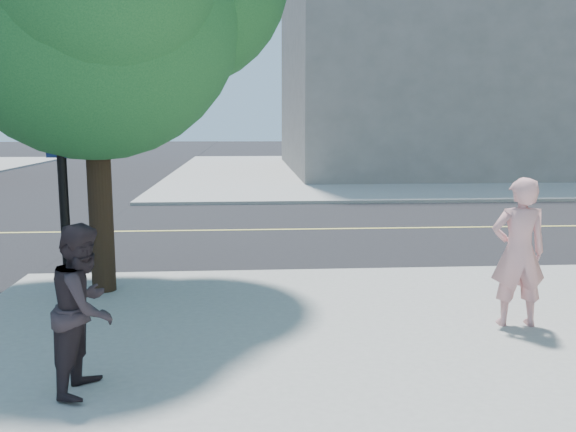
{
  "coord_description": "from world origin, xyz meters",
  "views": [
    {
      "loc": [
        2.66,
        -10.15,
        2.65
      ],
      "look_at": [
        3.25,
        -1.57,
        1.3
      ],
      "focal_mm": 37.89,
      "sensor_mm": 36.0,
      "label": 1
    }
  ],
  "objects": [
    {
      "name": "man_on_phone",
      "position": [
        6.0,
        -3.04,
        1.05
      ],
      "size": [
        0.71,
        0.49,
        1.86
      ],
      "primitive_type": "imported",
      "rotation": [
        0.0,
        0.0,
        3.07
      ],
      "color": "#D89394",
      "rests_on": "sidewalk_se"
    },
    {
      "name": "ground",
      "position": [
        0.0,
        0.0,
        0.0
      ],
      "size": [
        140.0,
        140.0,
        0.0
      ],
      "primitive_type": "plane",
      "color": "black",
      "rests_on": "ground"
    },
    {
      "name": "filler_ne",
      "position": [
        14.0,
        22.0,
        7.12
      ],
      "size": [
        18.0,
        16.0,
        14.0
      ],
      "primitive_type": "cube",
      "color": "slate",
      "rests_on": "sidewalk_ne"
    },
    {
      "name": "pedestrian",
      "position": [
        1.14,
        -4.56,
        0.92
      ],
      "size": [
        0.7,
        0.85,
        1.6
      ],
      "primitive_type": "imported",
      "rotation": [
        0.0,
        0.0,
        1.45
      ],
      "color": "#292024",
      "rests_on": "sidewalk_se"
    },
    {
      "name": "road_ew",
      "position": [
        0.0,
        4.5,
        0.01
      ],
      "size": [
        140.0,
        9.0,
        0.01
      ],
      "primitive_type": "cube",
      "color": "black",
      "rests_on": "ground"
    },
    {
      "name": "sidewalk_ne",
      "position": [
        13.5,
        21.5,
        0.06
      ],
      "size": [
        29.0,
        25.0,
        0.12
      ],
      "primitive_type": "cube",
      "color": "gray",
      "rests_on": "ground"
    }
  ]
}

